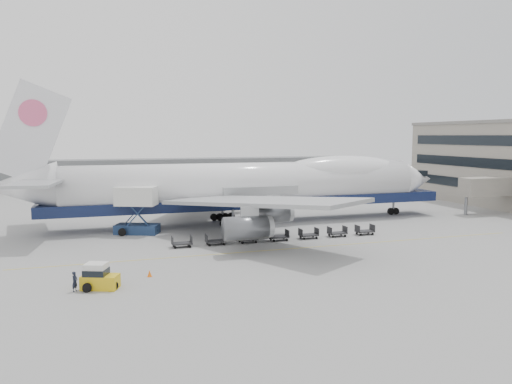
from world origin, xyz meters
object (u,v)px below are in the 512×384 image
object	(u,v)px
airliner	(251,185)
ground_worker	(75,282)
catering_truck	(137,208)
baggage_tug	(99,277)

from	to	relation	value
airliner	ground_worker	xyz separation A→B (m)	(-23.81, -27.11, -4.78)
catering_truck	ground_worker	distance (m)	24.77
catering_truck	baggage_tug	distance (m)	24.05
airliner	catering_truck	size ratio (longest dim) A/B	10.76
catering_truck	airliner	bearing A→B (deg)	34.74
catering_truck	baggage_tug	world-z (taller)	catering_truck
airliner	baggage_tug	bearing A→B (deg)	-129.22
airliner	catering_truck	distance (m)	17.36
catering_truck	ground_worker	xyz separation A→B (m)	(-6.94, -23.63, -2.62)
baggage_tug	airliner	bearing A→B (deg)	72.48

